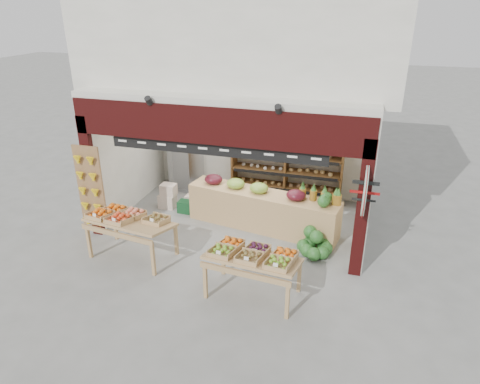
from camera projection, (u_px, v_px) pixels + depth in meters
name	position (u px, v px, depth m)	size (l,w,h in m)	color
ground	(232.00, 228.00, 9.70)	(60.00, 60.00, 0.00)	slate
shop_structure	(252.00, 39.00, 9.52)	(6.36, 5.12, 5.40)	white
banana_board	(90.00, 189.00, 8.92)	(0.60, 0.15, 1.80)	#8F6041
gift_sign	(365.00, 190.00, 7.28)	(0.04, 0.93, 0.92)	#C4F6DF
back_shelving	(287.00, 159.00, 10.77)	(2.83, 0.46, 1.76)	brown
refrigerator	(186.00, 157.00, 11.45)	(0.69, 0.69, 1.77)	#B0B2B7
cardboard_stack	(177.00, 200.00, 10.53)	(0.94, 0.68, 0.63)	silver
mid_counter	(262.00, 209.00, 9.52)	(3.49, 1.25, 1.08)	tan
display_table_left	(127.00, 219.00, 8.37)	(1.74, 1.12, 1.04)	tan
display_table_right	(253.00, 256.00, 7.17)	(1.64, 1.01, 1.00)	tan
watermelon_pile	(315.00, 245.00, 8.62)	(0.73, 0.70, 0.53)	#1C4A18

